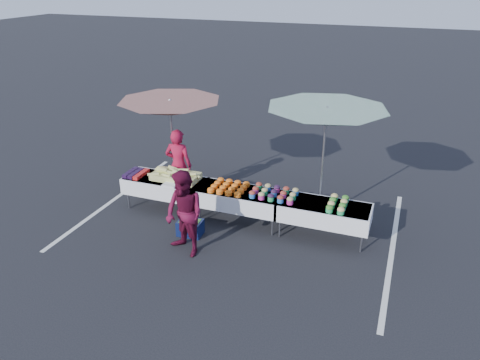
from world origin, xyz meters
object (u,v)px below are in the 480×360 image
(vendor, at_px, (179,165))
(customer, at_px, (184,214))
(umbrella_right, at_px, (326,118))
(umbrella_left, at_px, (170,109))
(table_center, at_px, (240,198))
(table_left, at_px, (165,185))
(table_right, at_px, (324,212))
(storage_bin, at_px, (190,227))

(vendor, height_order, customer, vendor)
(customer, distance_m, umbrella_right, 3.43)
(umbrella_left, bearing_deg, table_center, -19.43)
(table_left, relative_size, table_right, 1.00)
(table_center, bearing_deg, table_right, 0.00)
(umbrella_right, distance_m, storage_bin, 3.57)
(table_left, distance_m, customer, 1.97)
(umbrella_left, bearing_deg, umbrella_right, 1.48)
(table_left, height_order, customer, customer)
(vendor, bearing_deg, umbrella_left, -38.05)
(customer, height_order, storage_bin, customer)
(table_center, distance_m, table_right, 1.80)
(table_center, distance_m, customer, 1.62)
(umbrella_right, xyz_separation_m, storage_bin, (-2.34, -1.63, -2.14))
(customer, bearing_deg, umbrella_left, 146.88)
(table_left, bearing_deg, table_right, 0.00)
(table_left, xyz_separation_m, umbrella_left, (-0.13, 0.68, 1.58))
(umbrella_left, relative_size, storage_bin, 4.72)
(table_right, xyz_separation_m, vendor, (-3.54, 0.55, 0.29))
(vendor, height_order, storage_bin, vendor)
(umbrella_left, bearing_deg, vendor, -33.57)
(table_right, distance_m, storage_bin, 2.75)
(table_center, distance_m, vendor, 1.84)
(table_center, bearing_deg, vendor, 162.41)
(table_right, distance_m, vendor, 3.59)
(customer, bearing_deg, table_right, 57.05)
(customer, bearing_deg, umbrella_right, 71.51)
(vendor, distance_m, customer, 2.37)
(vendor, bearing_deg, table_left, 78.78)
(table_left, relative_size, umbrella_left, 0.77)
(umbrella_left, xyz_separation_m, umbrella_right, (3.50, 0.09, 0.14))
(customer, distance_m, storage_bin, 0.96)
(table_left, height_order, umbrella_left, umbrella_left)
(vendor, bearing_deg, customer, 115.53)
(umbrella_right, bearing_deg, vendor, -176.15)
(vendor, relative_size, umbrella_right, 0.62)
(umbrella_left, xyz_separation_m, storage_bin, (1.16, -1.54, -2.00))
(table_center, xyz_separation_m, vendor, (-1.74, 0.55, 0.29))
(table_right, bearing_deg, customer, -147.46)
(table_right, relative_size, vendor, 1.07)
(table_right, height_order, umbrella_right, umbrella_right)
(table_center, distance_m, storage_bin, 1.23)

